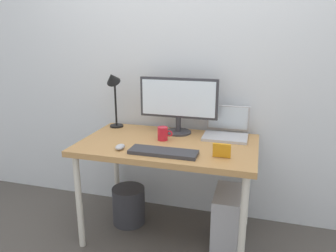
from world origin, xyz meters
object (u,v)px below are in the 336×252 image
laptop (226,129)px  coffee_mug (163,134)px  computer_tower (227,219)px  wastebasket (129,205)px  monitor (178,102)px  desk_lamp (113,87)px  mouse (120,147)px  desk (168,151)px  keyboard (163,152)px  photo_frame (222,150)px

laptop → coffee_mug: bearing=-153.2°
computer_tower → wastebasket: computer_tower is taller
monitor → desk_lamp: 0.54m
mouse → wastebasket: bearing=105.9°
desk → monitor: size_ratio=2.07×
keyboard → coffee_mug: (-0.08, 0.26, 0.04)m
photo_frame → desk_lamp: bearing=155.0°
laptop → mouse: (-0.64, -0.48, -0.04)m
keyboard → wastebasket: size_ratio=1.47×
keyboard → photo_frame: size_ratio=4.00×
photo_frame → keyboard: bearing=-174.5°
laptop → wastebasket: (-0.73, -0.18, -0.65)m
photo_frame → coffee_mug: bearing=152.9°
photo_frame → computer_tower: photo_frame is taller
desk_lamp → keyboard: 0.79m
desk → keyboard: size_ratio=2.81×
keyboard → coffee_mug: coffee_mug is taller
desk_lamp → photo_frame: size_ratio=4.28×
desk → monitor: monitor is taller
photo_frame → wastebasket: photo_frame is taller
mouse → coffee_mug: bearing=50.5°
mouse → wastebasket: (-0.08, 0.30, -0.61)m
keyboard → coffee_mug: 0.28m
monitor → coffee_mug: (-0.06, -0.20, -0.20)m
desk_lamp → computer_tower: size_ratio=1.12×
computer_tower → wastebasket: 0.80m
coffee_mug → keyboard: bearing=-72.6°
mouse → keyboard: bearing=-0.3°
desk_lamp → keyboard: size_ratio=1.07×
desk → mouse: 0.36m
desk → keyboard: (0.03, -0.23, 0.08)m
desk_lamp → coffee_mug: bearing=-22.8°
keyboard → computer_tower: bearing=27.8°
desk_lamp → mouse: 0.61m
coffee_mug → mouse: bearing=-129.5°
mouse → photo_frame: (0.66, 0.03, 0.03)m
desk → laptop: size_ratio=3.86×
desk → mouse: size_ratio=13.74×
monitor → wastebasket: size_ratio=1.99×
desk → coffee_mug: coffee_mug is taller
monitor → photo_frame: bearing=-47.9°
laptop → photo_frame: (0.02, -0.45, -0.01)m
monitor → computer_tower: (0.42, -0.25, -0.78)m
keyboard → desk: bearing=98.5°
coffee_mug → wastebasket: coffee_mug is taller
keyboard → mouse: (-0.30, 0.00, 0.01)m
mouse → computer_tower: (0.70, 0.21, -0.55)m
desk_lamp → desk: bearing=-24.4°
coffee_mug → photo_frame: bearing=-27.1°
wastebasket → desk: bearing=-11.4°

